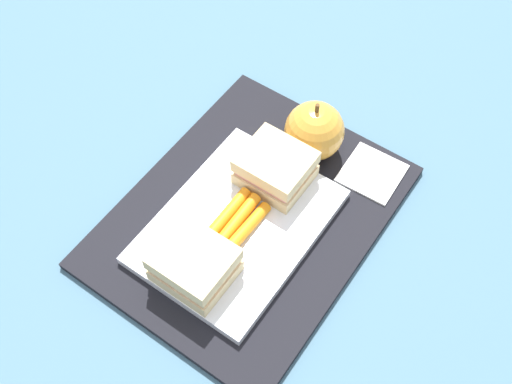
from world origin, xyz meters
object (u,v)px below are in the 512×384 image
at_px(apple, 314,131).
at_px(paper_napkin, 372,173).
at_px(carrot_sticks_bundle, 238,220).
at_px(sandwich_half_left, 195,264).
at_px(sandwich_half_right, 276,168).
at_px(food_tray, 238,226).

xyz_separation_m(apple, paper_napkin, (0.01, -0.08, -0.04)).
bearing_deg(carrot_sticks_bundle, apple, -3.44).
distance_m(sandwich_half_left, paper_napkin, 0.26).
relative_size(apple, paper_napkin, 1.22).
height_order(sandwich_half_right, apple, apple).
height_order(sandwich_half_right, paper_napkin, sandwich_half_right).
bearing_deg(food_tray, sandwich_half_right, 0.00).
distance_m(sandwich_half_right, apple, 0.07).
bearing_deg(apple, food_tray, 176.48).
distance_m(sandwich_half_left, carrot_sticks_bundle, 0.08).
bearing_deg(sandwich_half_left, paper_napkin, -20.89).
xyz_separation_m(sandwich_half_left, paper_napkin, (0.24, -0.09, -0.03)).
height_order(carrot_sticks_bundle, paper_napkin, carrot_sticks_bundle).
distance_m(sandwich_half_left, apple, 0.23).
distance_m(food_tray, sandwich_half_right, 0.08).
distance_m(food_tray, carrot_sticks_bundle, 0.01).
bearing_deg(carrot_sticks_bundle, sandwich_half_right, 0.17).
relative_size(sandwich_half_left, apple, 0.93).
xyz_separation_m(carrot_sticks_bundle, apple, (0.15, -0.01, 0.02)).
xyz_separation_m(food_tray, sandwich_half_right, (0.08, 0.00, 0.03)).
relative_size(food_tray, carrot_sticks_bundle, 2.98).
xyz_separation_m(sandwich_half_right, paper_napkin, (0.08, -0.09, -0.03)).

